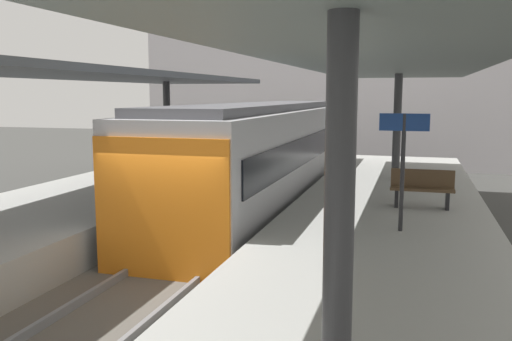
# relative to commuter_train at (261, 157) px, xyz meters

# --- Properties ---
(ground_plane) EXTENTS (80.00, 80.00, 0.00)m
(ground_plane) POSITION_rel_commuter_train_xyz_m (0.00, -6.08, -1.73)
(ground_plane) COLOR #383835
(platform_left) EXTENTS (4.40, 28.00, 1.00)m
(platform_left) POSITION_rel_commuter_train_xyz_m (-3.80, -6.08, -1.23)
(platform_left) COLOR #9E9E99
(platform_left) RESTS_ON ground_plane
(platform_right) EXTENTS (4.40, 28.00, 1.00)m
(platform_right) POSITION_rel_commuter_train_xyz_m (3.80, -6.08, -1.23)
(platform_right) COLOR #9E9E99
(platform_right) RESTS_ON ground_plane
(track_ballast) EXTENTS (3.20, 28.00, 0.20)m
(track_ballast) POSITION_rel_commuter_train_xyz_m (0.00, -6.08, -1.63)
(track_ballast) COLOR #59544C
(track_ballast) RESTS_ON ground_plane
(rail_near_side) EXTENTS (0.08, 28.00, 0.14)m
(rail_near_side) POSITION_rel_commuter_train_xyz_m (-0.72, -6.08, -1.46)
(rail_near_side) COLOR slate
(rail_near_side) RESTS_ON track_ballast
(rail_far_side) EXTENTS (0.08, 28.00, 0.14)m
(rail_far_side) POSITION_rel_commuter_train_xyz_m (0.72, -6.08, -1.46)
(rail_far_side) COLOR slate
(rail_far_side) RESTS_ON track_ballast
(commuter_train) EXTENTS (2.78, 13.10, 3.10)m
(commuter_train) POSITION_rel_commuter_train_xyz_m (0.00, 0.00, 0.00)
(commuter_train) COLOR #ADADB2
(commuter_train) RESTS_ON track_ballast
(canopy_left) EXTENTS (4.18, 21.00, 3.15)m
(canopy_left) POSITION_rel_commuter_train_xyz_m (-3.80, -4.68, 2.30)
(canopy_left) COLOR #333335
(canopy_left) RESTS_ON platform_left
(canopy_right) EXTENTS (4.18, 21.00, 3.33)m
(canopy_right) POSITION_rel_commuter_train_xyz_m (3.80, -4.68, 2.48)
(canopy_right) COLOR #333335
(canopy_right) RESTS_ON platform_right
(platform_bench) EXTENTS (1.40, 0.41, 0.86)m
(platform_bench) POSITION_rel_commuter_train_xyz_m (4.54, -2.48, -0.26)
(platform_bench) COLOR black
(platform_bench) RESTS_ON platform_right
(platform_sign) EXTENTS (0.90, 0.08, 2.21)m
(platform_sign) POSITION_rel_commuter_train_xyz_m (4.14, -4.83, 0.90)
(platform_sign) COLOR #262628
(platform_sign) RESTS_ON platform_right
(passenger_near_bench) EXTENTS (0.36, 0.36, 1.63)m
(passenger_near_bench) POSITION_rel_commuter_train_xyz_m (-4.37, -0.26, 0.11)
(passenger_near_bench) COLOR #998460
(passenger_near_bench) RESTS_ON platform_left
(station_building_backdrop) EXTENTS (18.00, 6.00, 11.00)m
(station_building_backdrop) POSITION_rel_commuter_train_xyz_m (-0.32, 13.92, 3.77)
(station_building_backdrop) COLOR #B7B2B7
(station_building_backdrop) RESTS_ON ground_plane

